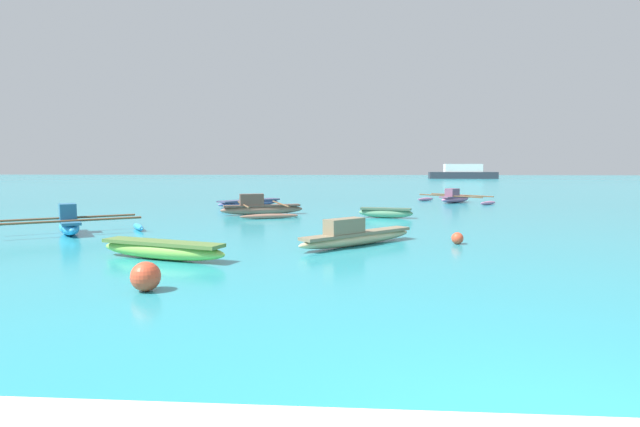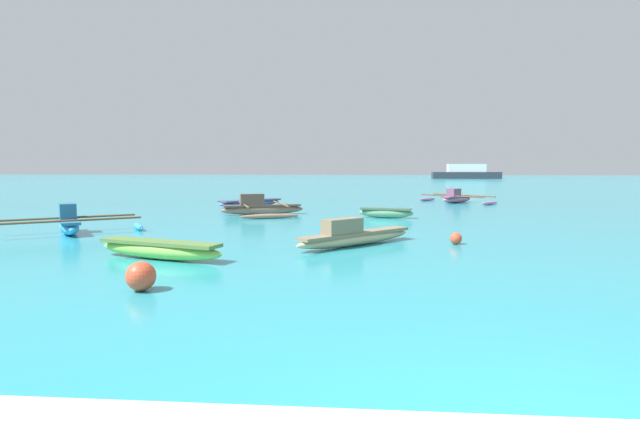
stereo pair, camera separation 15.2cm
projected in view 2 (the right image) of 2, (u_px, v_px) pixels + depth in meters
The scene contains 10 objects.
moored_boat_0 at pixel (160, 249), 11.27m from camera, with size 3.32×1.57×0.42m.
moored_boat_1 at pixel (386, 212), 20.27m from camera, with size 2.26×0.93×0.41m.
moored_boat_2 at pixel (69, 224), 15.51m from camera, with size 4.27×3.54×0.93m.
moored_boat_3 at pixel (261, 208), 21.62m from camera, with size 3.54×4.23×0.91m.
moored_boat_4 at pixel (456, 198), 28.70m from camera, with size 4.18×4.16×0.83m.
moored_boat_5 at pixel (250, 203), 26.14m from camera, with size 3.15×3.41×0.36m.
moored_boat_6 at pixel (354, 236), 13.21m from camera, with size 3.21×3.22×0.75m.
mooring_buoy_0 at pixel (141, 276), 8.39m from camera, with size 0.50×0.50×0.50m.
mooring_buoy_1 at pixel (456, 238), 13.43m from camera, with size 0.32×0.32×0.32m.
distant_ferry at pixel (466, 173), 85.16m from camera, with size 11.38×2.50×2.50m.
Camera 2 is at (-1.61, -2.91, 2.09)m, focal length 28.00 mm.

